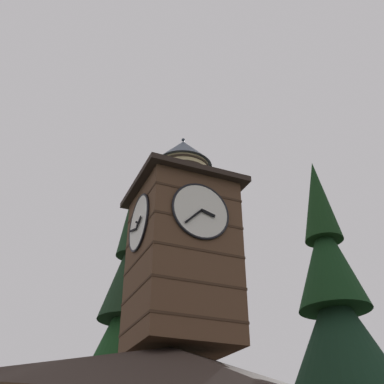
{
  "coord_description": "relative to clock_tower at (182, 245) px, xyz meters",
  "views": [
    {
      "loc": [
        4.79,
        15.65,
        2.35
      ],
      "look_at": [
        -2.31,
        -0.76,
        13.05
      ],
      "focal_mm": 43.79,
      "sensor_mm": 36.0,
      "label": 1
    }
  ],
  "objects": [
    {
      "name": "pine_tree_aside",
      "position": [
        -9.46,
        -2.29,
        -3.21
      ],
      "size": [
        6.94,
        6.94,
        18.57
      ],
      "color": "#473323",
      "rests_on": "ground_plane"
    },
    {
      "name": "moon",
      "position": [
        -11.37,
        -30.27,
        2.57
      ],
      "size": [
        2.22,
        2.22,
        2.22
      ],
      "color": "silver"
    },
    {
      "name": "pine_tree_behind",
      "position": [
        0.05,
        -7.22,
        -3.12
      ],
      "size": [
        6.0,
        6.0,
        18.22
      ],
      "color": "#473323",
      "rests_on": "ground_plane"
    },
    {
      "name": "clock_tower",
      "position": [
        0.0,
        0.0,
        0.0
      ],
      "size": [
        4.44,
        4.44,
        9.84
      ],
      "color": "brown",
      "rests_on": "building_main"
    }
  ]
}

